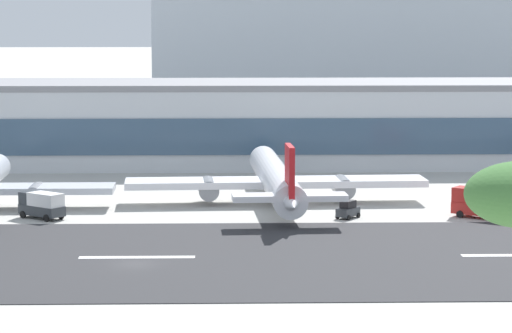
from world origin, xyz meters
TOP-DOWN VIEW (x-y plane):
  - ground_plane at (0.00, 0.00)m, footprint 1400.00×1400.00m
  - runway_strip at (0.00, 3.27)m, footprint 800.00×39.57m
  - runway_centreline_dash_4 at (-0.08, 3.27)m, footprint 12.00×1.20m
  - terminal_building at (18.19, 79.34)m, footprint 176.82×22.36m
  - distant_hotel_block at (56.74, 200.61)m, footprint 131.68×37.56m
  - airliner_red_tail_gate_1 at (15.81, 37.62)m, footprint 39.97×46.61m
  - service_box_truck_0 at (-13.45, 27.28)m, footprint 6.17×5.64m
  - service_fuel_truck_1 at (41.10, 25.78)m, footprint 8.37×7.16m
  - service_baggage_tug_2 at (24.14, 26.60)m, footprint 3.23×3.51m

SIDE VIEW (x-z plane):
  - ground_plane at x=0.00m, z-range 0.00..0.00m
  - runway_strip at x=0.00m, z-range 0.00..0.08m
  - runway_centreline_dash_4 at x=-0.08m, z-range 0.08..0.09m
  - service_baggage_tug_2 at x=24.14m, z-range -0.05..2.15m
  - service_box_truck_0 at x=-13.45m, z-range 0.16..3.41m
  - service_fuel_truck_1 at x=41.10m, z-range 0.05..4.00m
  - airliner_red_tail_gate_1 at x=15.81m, z-range -1.77..7.96m
  - terminal_building at x=18.19m, z-range 0.00..13.69m
  - distant_hotel_block at x=56.74m, z-range 0.00..48.48m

